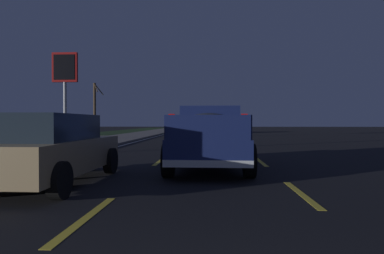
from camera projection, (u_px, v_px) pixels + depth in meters
name	position (u px, v px, depth m)	size (l,w,h in m)	color
ground	(210.00, 138.00, 27.78)	(144.00, 144.00, 0.00)	black
sidewalk_shoulder	(123.00, 137.00, 28.20)	(108.00, 4.00, 0.12)	slate
grass_verge	(65.00, 138.00, 28.47)	(108.00, 6.00, 0.01)	#1E3819
lane_markings	(177.00, 137.00, 31.33)	(108.76, 7.04, 0.01)	yellow
pickup_truck	(210.00, 135.00, 10.01)	(5.45, 2.33, 1.87)	#141E4C
sedan_green	(212.00, 127.00, 41.73)	(4.43, 2.07, 1.54)	#14592D
sedan_tan	(49.00, 149.00, 7.30)	(4.40, 2.02, 1.54)	#9E845B
gas_price_sign	(65.00, 75.00, 24.69)	(0.27, 1.90, 6.56)	#99999E
bare_tree_far	(95.00, 107.00, 35.77)	(1.73, 0.97, 5.65)	#423323
traffic_cone_near	(7.00, 171.00, 7.29)	(0.36, 0.36, 0.58)	black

